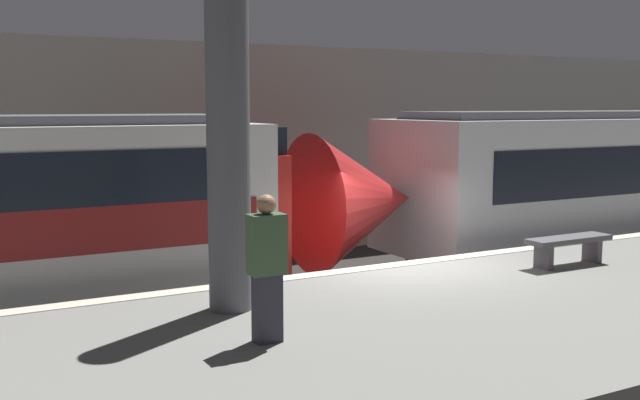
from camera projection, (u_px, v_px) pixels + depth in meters
ground_plane at (400, 331)px, 12.06m from camera, size 120.00×120.00×0.00m
platform at (520, 343)px, 9.64m from camera, size 40.00×5.38×1.15m
station_rear_barrier at (239, 152)px, 17.55m from camera, size 50.00×0.15×5.04m
support_pillar_near at (228, 150)px, 8.92m from camera, size 0.52×0.52×3.89m
person_waiting at (267, 265)px, 7.80m from camera, size 0.38×0.24×1.57m
platform_bench at (569, 244)px, 11.62m from camera, size 1.50×0.40×0.45m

